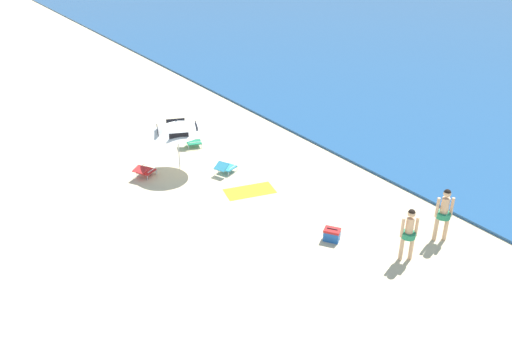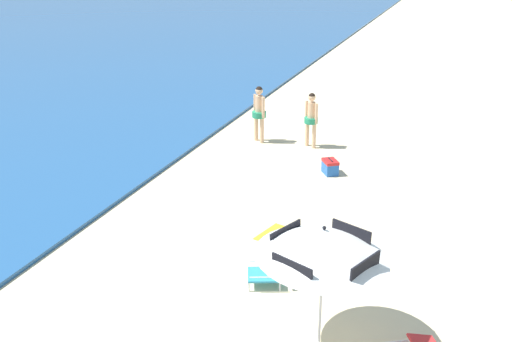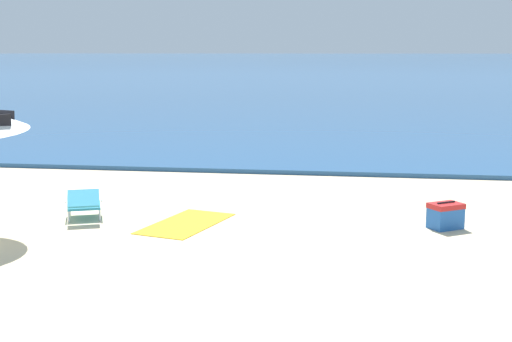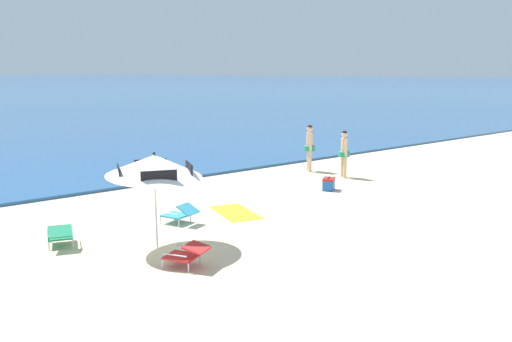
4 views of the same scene
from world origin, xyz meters
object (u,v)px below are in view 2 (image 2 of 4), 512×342
at_px(lounge_chair_beside_umbrella, 271,271).
at_px(person_standing_beside, 259,110).
at_px(beach_umbrella_striped_main, 324,244).
at_px(person_standing_near_shore, 311,116).
at_px(cooler_box, 330,167).
at_px(beach_towel, 299,242).

distance_m(lounge_chair_beside_umbrella, person_standing_beside, 8.30).
bearing_deg(lounge_chair_beside_umbrella, person_standing_beside, 21.59).
bearing_deg(person_standing_beside, beach_umbrella_striped_main, -154.54).
bearing_deg(person_standing_beside, lounge_chair_beside_umbrella, -158.41).
height_order(lounge_chair_beside_umbrella, person_standing_near_shore, person_standing_near_shore).
xyz_separation_m(beach_umbrella_striped_main, person_standing_near_shore, (9.13, 2.65, -0.82)).
height_order(cooler_box, beach_towel, cooler_box).
bearing_deg(person_standing_beside, cooler_box, -124.54).
distance_m(beach_umbrella_striped_main, lounge_chair_beside_umbrella, 2.42).
bearing_deg(beach_towel, person_standing_beside, 27.34).
relative_size(beach_umbrella_striped_main, beach_towel, 1.36).
distance_m(person_standing_beside, beach_towel, 6.80).
xyz_separation_m(beach_umbrella_striped_main, cooler_box, (7.15, 1.54, -1.61)).
distance_m(person_standing_near_shore, cooler_box, 2.40).
xyz_separation_m(cooler_box, beach_towel, (-4.06, -0.31, -0.20)).
bearing_deg(person_standing_beside, beach_towel, -152.66).
bearing_deg(beach_umbrella_striped_main, person_standing_beside, 25.46).
distance_m(beach_umbrella_striped_main, person_standing_beside, 10.07).
height_order(person_standing_near_shore, beach_towel, person_standing_near_shore).
bearing_deg(lounge_chair_beside_umbrella, beach_towel, -1.49).
xyz_separation_m(lounge_chair_beside_umbrella, cooler_box, (5.78, 0.27, -0.07)).
relative_size(lounge_chair_beside_umbrella, person_standing_beside, 0.57).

